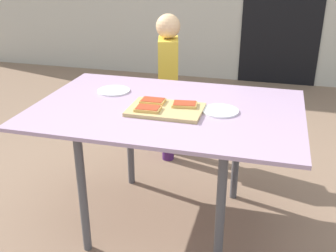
{
  "coord_description": "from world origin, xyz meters",
  "views": [
    {
      "loc": [
        0.52,
        -1.93,
        1.5
      ],
      "look_at": [
        0.0,
        0.0,
        0.62
      ],
      "focal_mm": 43.27,
      "sensor_mm": 36.0,
      "label": 1
    }
  ],
  "objects_px": {
    "pizza_slice_far_left": "(153,101)",
    "plate_white_right": "(220,111)",
    "dining_table": "(167,120)",
    "pizza_slice_far_right": "(185,104)",
    "pizza_slice_near_left": "(148,109)",
    "child_left": "(168,78)",
    "plate_white_left": "(114,91)",
    "cutting_board": "(166,110)"
  },
  "relations": [
    {
      "from": "pizza_slice_far_left",
      "to": "plate_white_right",
      "type": "relative_size",
      "value": 0.67
    },
    {
      "from": "dining_table",
      "to": "pizza_slice_far_right",
      "type": "distance_m",
      "value": 0.14
    },
    {
      "from": "pizza_slice_near_left",
      "to": "pizza_slice_far_right",
      "type": "height_order",
      "value": "same"
    },
    {
      "from": "pizza_slice_far_left",
      "to": "child_left",
      "type": "distance_m",
      "value": 0.84
    },
    {
      "from": "plate_white_left",
      "to": "pizza_slice_near_left",
      "type": "bearing_deg",
      "value": -42.92
    },
    {
      "from": "pizza_slice_far_left",
      "to": "pizza_slice_far_right",
      "type": "xyz_separation_m",
      "value": [
        0.18,
        -0.01,
        0.0
      ]
    },
    {
      "from": "dining_table",
      "to": "plate_white_right",
      "type": "distance_m",
      "value": 0.29
    },
    {
      "from": "pizza_slice_far_right",
      "to": "child_left",
      "type": "distance_m",
      "value": 0.89
    },
    {
      "from": "dining_table",
      "to": "plate_white_right",
      "type": "bearing_deg",
      "value": 1.02
    },
    {
      "from": "pizza_slice_near_left",
      "to": "child_left",
      "type": "height_order",
      "value": "child_left"
    },
    {
      "from": "dining_table",
      "to": "pizza_slice_near_left",
      "type": "bearing_deg",
      "value": -121.46
    },
    {
      "from": "plate_white_right",
      "to": "child_left",
      "type": "relative_size",
      "value": 0.17
    },
    {
      "from": "dining_table",
      "to": "pizza_slice_near_left",
      "type": "xyz_separation_m",
      "value": [
        -0.07,
        -0.11,
        0.1
      ]
    },
    {
      "from": "dining_table",
      "to": "cutting_board",
      "type": "xyz_separation_m",
      "value": [
        0.01,
        -0.06,
        0.08
      ]
    },
    {
      "from": "pizza_slice_far_right",
      "to": "cutting_board",
      "type": "bearing_deg",
      "value": -148.54
    },
    {
      "from": "dining_table",
      "to": "pizza_slice_far_left",
      "type": "xyz_separation_m",
      "value": [
        -0.08,
        0.0,
        0.1
      ]
    },
    {
      "from": "pizza_slice_far_left",
      "to": "child_left",
      "type": "relative_size",
      "value": 0.12
    },
    {
      "from": "cutting_board",
      "to": "plate_white_right",
      "type": "height_order",
      "value": "cutting_board"
    },
    {
      "from": "pizza_slice_far_right",
      "to": "pizza_slice_far_left",
      "type": "bearing_deg",
      "value": 176.61
    },
    {
      "from": "dining_table",
      "to": "pizza_slice_near_left",
      "type": "distance_m",
      "value": 0.17
    },
    {
      "from": "cutting_board",
      "to": "child_left",
      "type": "relative_size",
      "value": 0.35
    },
    {
      "from": "dining_table",
      "to": "child_left",
      "type": "distance_m",
      "value": 0.85
    },
    {
      "from": "pizza_slice_near_left",
      "to": "pizza_slice_far_left",
      "type": "relative_size",
      "value": 1.02
    },
    {
      "from": "cutting_board",
      "to": "dining_table",
      "type": "bearing_deg",
      "value": 98.28
    },
    {
      "from": "plate_white_left",
      "to": "plate_white_right",
      "type": "bearing_deg",
      "value": -13.73
    },
    {
      "from": "cutting_board",
      "to": "plate_white_left",
      "type": "xyz_separation_m",
      "value": [
        -0.38,
        0.22,
        -0.0
      ]
    },
    {
      "from": "pizza_slice_near_left",
      "to": "plate_white_right",
      "type": "xyz_separation_m",
      "value": [
        0.35,
        0.12,
        -0.02
      ]
    },
    {
      "from": "dining_table",
      "to": "plate_white_right",
      "type": "height_order",
      "value": "plate_white_right"
    },
    {
      "from": "dining_table",
      "to": "pizza_slice_far_left",
      "type": "height_order",
      "value": "pizza_slice_far_left"
    },
    {
      "from": "pizza_slice_far_right",
      "to": "plate_white_left",
      "type": "distance_m",
      "value": 0.5
    },
    {
      "from": "pizza_slice_near_left",
      "to": "pizza_slice_far_left",
      "type": "distance_m",
      "value": 0.12
    },
    {
      "from": "plate_white_left",
      "to": "cutting_board",
      "type": "bearing_deg",
      "value": -30.67
    },
    {
      "from": "dining_table",
      "to": "pizza_slice_far_right",
      "type": "bearing_deg",
      "value": -4.54
    },
    {
      "from": "dining_table",
      "to": "cutting_board",
      "type": "height_order",
      "value": "cutting_board"
    },
    {
      "from": "child_left",
      "to": "pizza_slice_far_right",
      "type": "bearing_deg",
      "value": -69.46
    },
    {
      "from": "pizza_slice_far_left",
      "to": "plate_white_left",
      "type": "distance_m",
      "value": 0.33
    },
    {
      "from": "pizza_slice_far_left",
      "to": "child_left",
      "type": "xyz_separation_m",
      "value": [
        -0.14,
        0.82,
        -0.13
      ]
    },
    {
      "from": "pizza_slice_far_left",
      "to": "plate_white_right",
      "type": "bearing_deg",
      "value": 0.36
    },
    {
      "from": "cutting_board",
      "to": "pizza_slice_far_right",
      "type": "relative_size",
      "value": 2.75
    },
    {
      "from": "dining_table",
      "to": "plate_white_left",
      "type": "xyz_separation_m",
      "value": [
        -0.37,
        0.16,
        0.08
      ]
    },
    {
      "from": "cutting_board",
      "to": "plate_white_right",
      "type": "relative_size",
      "value": 1.99
    },
    {
      "from": "pizza_slice_far_right",
      "to": "plate_white_left",
      "type": "relative_size",
      "value": 0.72
    }
  ]
}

